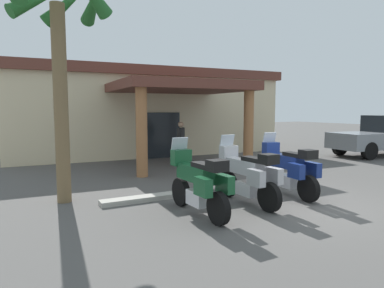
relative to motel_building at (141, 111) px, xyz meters
name	(u,v)px	position (x,y,z in m)	size (l,w,h in m)	color
ground_plane	(304,203)	(-0.16, -12.00, -2.15)	(80.00, 80.00, 0.00)	#514F4C
motel_building	(141,111)	(0.00, 0.00, 0.00)	(13.88, 11.63, 4.22)	beige
motorcycle_green	(199,183)	(-2.83, -11.60, -1.45)	(0.72, 2.21, 1.61)	black
motorcycle_silver	(248,175)	(-1.38, -11.39, -1.45)	(0.72, 2.21, 1.61)	black
motorcycle_blue	(289,169)	(0.08, -11.22, -1.45)	(0.73, 2.21, 1.61)	black
pedestrian	(181,140)	(-0.17, -5.31, -1.13)	(0.44, 0.36, 1.75)	#3F334C
pickup_truck_gray	(382,136)	(9.67, -7.50, -1.21)	(5.36, 2.40, 1.95)	black
palm_tree_roadside	(58,25)	(-5.21, -9.14, 2.07)	(2.57, 2.65, 5.68)	brown
curb_strip	(216,189)	(-1.38, -9.99, -2.09)	(6.37, 0.36, 0.12)	#ADA89E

